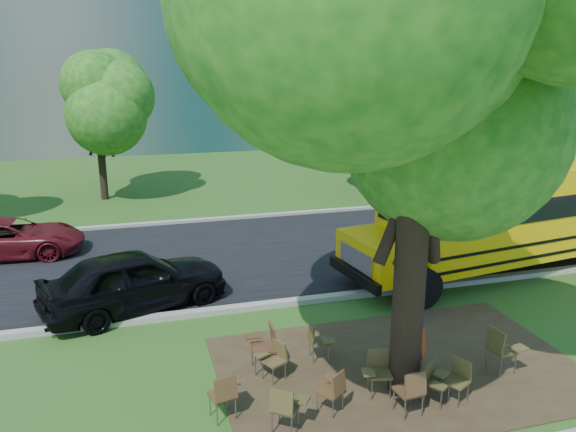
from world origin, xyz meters
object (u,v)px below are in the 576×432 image
object	(u,v)px
chair_1	(286,405)
chair_3	(378,368)
chair_6	(457,376)
black_car	(135,280)
chair_0	(225,392)
chair_4	(412,388)
chair_9	(275,356)
bg_car_red	(11,238)
chair_2	(334,387)
main_tree	(422,78)
chair_5	(435,379)
school_bus	(556,203)
chair_10	(317,339)
chair_8	(266,342)
chair_11	(415,348)
chair_7	(501,346)

from	to	relation	value
chair_1	chair_3	bearing A→B (deg)	54.37
chair_6	black_car	bearing A→B (deg)	15.60
chair_0	chair_4	world-z (taller)	chair_4
chair_9	bg_car_red	distance (m)	10.85
chair_2	chair_0	bearing A→B (deg)	132.85
main_tree	chair_4	distance (m)	5.09
chair_5	chair_9	distance (m)	2.92
school_bus	chair_2	distance (m)	10.67
school_bus	bg_car_red	size ratio (longest dim) A/B	2.98
chair_0	chair_10	world-z (taller)	chair_0
chair_6	black_car	size ratio (longest dim) A/B	0.18
chair_3	chair_10	bearing A→B (deg)	-51.63
chair_0	chair_10	distance (m)	2.52
chair_8	chair_9	xyz separation A→B (m)	(0.08, -0.38, -0.11)
chair_6	black_car	world-z (taller)	black_car
chair_6	bg_car_red	xyz separation A→B (m)	(-8.98, 10.54, 0.10)
chair_1	chair_4	distance (m)	2.18
chair_3	chair_6	distance (m)	1.37
chair_9	school_bus	bearing A→B (deg)	-93.26
chair_2	chair_5	distance (m)	1.81
school_bus	chair_10	xyz separation A→B (m)	(-8.75, -3.79, -1.28)
main_tree	chair_10	world-z (taller)	main_tree
main_tree	chair_11	xyz separation A→B (m)	(0.41, 0.39, -4.98)
chair_9	black_car	distance (m)	4.69
chair_5	chair_11	bearing A→B (deg)	-128.79
chair_1	chair_10	xyz separation A→B (m)	(1.22, 2.04, -0.03)
school_bus	chair_3	world-z (taller)	school_bus
chair_6	bg_car_red	world-z (taller)	bg_car_red
chair_2	chair_1	bearing A→B (deg)	161.90
chair_1	chair_0	bearing A→B (deg)	179.28
chair_6	chair_11	distance (m)	0.98
black_car	chair_9	bearing A→B (deg)	-167.51
chair_4	chair_8	bearing A→B (deg)	127.32
chair_6	chair_11	size ratio (longest dim) A/B	0.83
chair_7	main_tree	bearing A→B (deg)	-96.65
main_tree	chair_5	size ratio (longest dim) A/B	11.75
chair_11	black_car	bearing A→B (deg)	85.29
chair_6	chair_9	size ratio (longest dim) A/B	1.04
chair_1	black_car	size ratio (longest dim) A/B	0.19
chair_7	chair_8	bearing A→B (deg)	-115.28
chair_2	chair_11	distance (m)	1.99
school_bus	chair_9	size ratio (longest dim) A/B	16.43
chair_1	bg_car_red	bearing A→B (deg)	154.49
school_bus	chair_5	distance (m)	9.34
chair_3	chair_8	size ratio (longest dim) A/B	0.88
chair_3	chair_1	bearing A→B (deg)	31.31
chair_0	chair_11	bearing A→B (deg)	-7.13
chair_1	chair_5	size ratio (longest dim) A/B	1.10
chair_4	chair_9	bearing A→B (deg)	131.80
bg_car_red	chair_4	bearing A→B (deg)	-140.81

